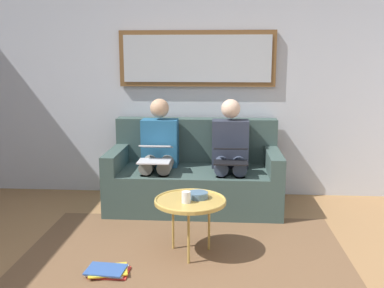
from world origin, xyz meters
The scene contains 12 objects.
wall_rear centered at (0.00, -2.60, 1.30)m, with size 6.00×0.12×2.60m, color #B7BCC6.
area_rug centered at (0.00, -0.85, 0.00)m, with size 2.60×1.80×0.01m, color brown.
couch centered at (0.00, -2.12, 0.31)m, with size 1.77×0.90×0.90m.
framed_mirror centered at (0.00, -2.51, 1.55)m, with size 1.73×0.05×0.61m.
coffee_table centered at (-0.04, -0.90, 0.44)m, with size 0.57×0.57×0.47m.
cup centered at (-0.01, -0.83, 0.50)m, with size 0.07×0.07×0.09m, color silver.
bowl centered at (-0.10, -0.95, 0.48)m, with size 0.16×0.16×0.05m, color slate.
person_left centered at (-0.37, -2.05, 0.61)m, with size 0.38×0.58×1.14m.
laptop_black centered at (-0.37, -1.80, 0.63)m, with size 0.33×0.33×0.14m.
person_right centered at (0.37, -2.05, 0.61)m, with size 0.38×0.58×1.14m.
laptop_silver centered at (0.37, -1.81, 0.63)m, with size 0.31×0.37×0.16m.
magazine_stack centered at (0.54, -0.52, 0.03)m, with size 0.32×0.26×0.04m.
Camera 1 is at (-0.28, 2.40, 1.57)m, focal length 41.01 mm.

